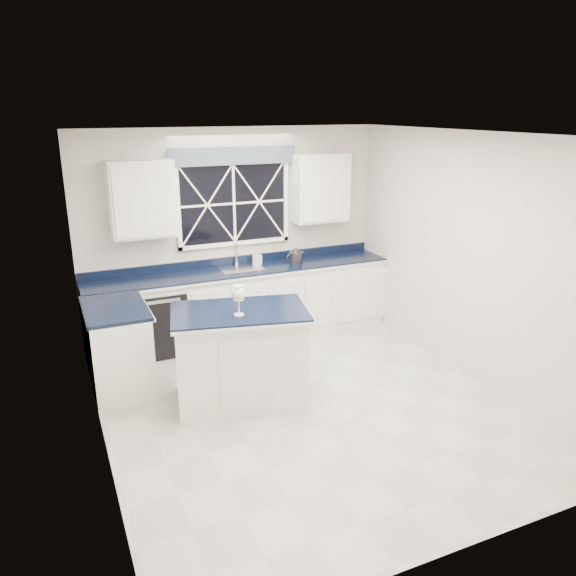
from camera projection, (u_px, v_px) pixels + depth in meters
name	position (u px, v px, depth m)	size (l,w,h in m)	color
ground	(307.00, 403.00, 5.82)	(4.50, 4.50, 0.00)	#A3A39F
back_wall	(234.00, 233.00, 7.36)	(4.00, 0.10, 2.70)	silver
base_cabinets	(223.00, 312.00, 7.11)	(3.99, 1.60, 0.90)	white
countertop	(242.00, 270.00, 7.23)	(3.98, 0.64, 0.04)	black
dishwasher	(159.00, 320.00, 6.97)	(0.60, 0.58, 0.82)	black
window	(234.00, 197.00, 7.17)	(1.65, 0.09, 1.26)	black
upper_cabinets	(237.00, 193.00, 7.04)	(3.10, 0.34, 0.90)	white
faucet	(237.00, 254.00, 7.35)	(0.05, 0.20, 0.30)	silver
island	(240.00, 356.00, 5.74)	(1.49, 1.08, 1.00)	white
rug	(245.00, 363.00, 6.70)	(1.39, 0.99, 0.02)	#B2B2AD
kettle	(296.00, 256.00, 7.50)	(0.29, 0.21, 0.21)	#2C2C2E
wine_glass	(239.00, 295.00, 5.39)	(0.13, 0.13, 0.30)	white
soap_bottle	(257.00, 257.00, 7.40)	(0.09, 0.09, 0.20)	silver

